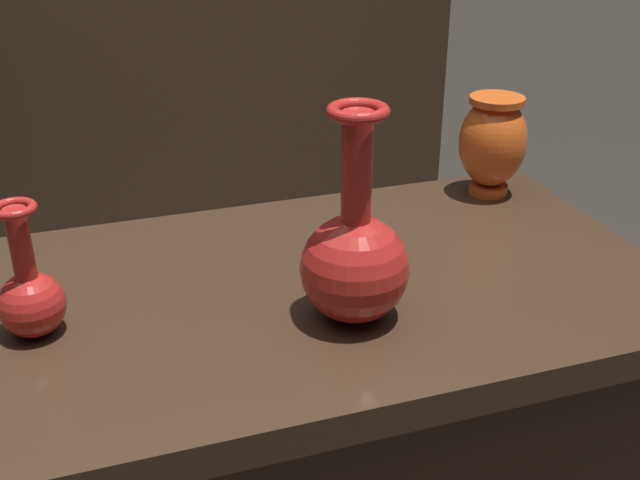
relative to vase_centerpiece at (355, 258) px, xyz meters
name	(u,v)px	position (x,y,z in m)	size (l,w,h in m)	color
display_plinth	(293,479)	(-0.06, 0.12, -0.49)	(1.20, 0.64, 0.80)	#382619
back_display_shelf	(141,100)	(-0.06, 2.32, -0.40)	(2.60, 0.40, 0.99)	#422D1E
vase_centerpiece	(355,258)	(0.00, 0.00, 0.00)	(0.15, 0.15, 0.31)	red
vase_tall_behind	(30,295)	(-0.43, 0.10, -0.03)	(0.09, 0.09, 0.20)	red
vase_left_accent	(493,142)	(0.41, 0.34, 0.01)	(0.13, 0.13, 0.19)	#E55B1E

